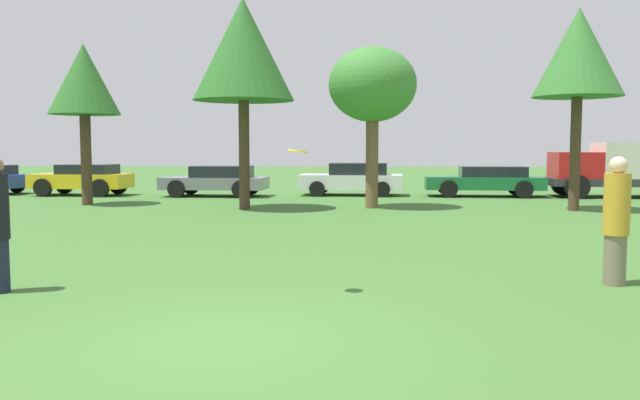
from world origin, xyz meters
The scene contains 12 objects.
ground_plane centered at (0.00, 0.00, 0.00)m, with size 120.00×120.00×0.00m, color #3D6B2D.
person_catcher centered at (5.05, 2.91, 0.93)m, with size 0.36×0.36×1.83m.
frisbee centered at (0.61, 2.06, 1.91)m, with size 0.26×0.26×0.06m.
tree_0 centered at (-7.77, 15.02, 4.17)m, with size 2.37×2.37×5.44m.
tree_1 centered at (-2.14, 13.78, 4.97)m, with size 3.17×3.17×6.59m.
tree_2 centered at (1.90, 14.41, 3.90)m, with size 2.81×2.81×5.15m.
tree_3 centered at (8.14, 13.88, 4.79)m, with size 2.69×2.69×6.20m.
parked_car_yellow centered at (-9.75, 19.25, 0.69)m, with size 3.95×2.08×1.27m.
parked_car_grey centered at (-4.17, 19.07, 0.66)m, with size 4.24×2.15×1.22m.
parked_car_white centered at (1.28, 19.91, 0.69)m, with size 4.27×2.20×1.33m.
parked_car_green centered at (6.58, 19.54, 0.66)m, with size 4.69×2.06×1.21m.
delivery_truck_red centered at (11.95, 19.44, 1.20)m, with size 5.78×2.64×2.15m.
Camera 1 is at (1.35, -6.28, 1.95)m, focal length 35.93 mm.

